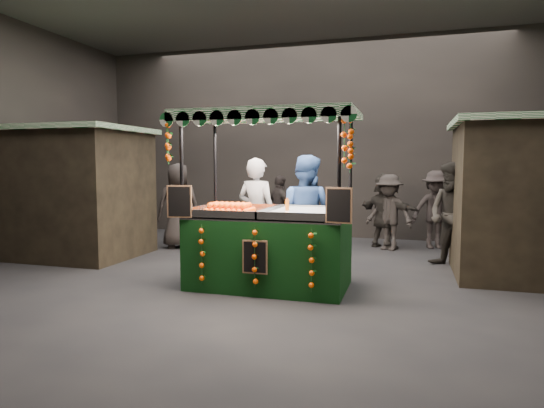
% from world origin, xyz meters
% --- Properties ---
extents(ground, '(12.00, 12.00, 0.00)m').
position_xyz_m(ground, '(0.00, 0.00, 0.00)').
color(ground, black).
rests_on(ground, ground).
extents(market_hall, '(12.10, 10.10, 5.05)m').
position_xyz_m(market_hall, '(0.00, 0.00, 3.38)').
color(market_hall, black).
rests_on(market_hall, ground).
extents(neighbour_stall_left, '(3.00, 2.20, 2.60)m').
position_xyz_m(neighbour_stall_left, '(-4.40, 1.00, 1.31)').
color(neighbour_stall_left, black).
rests_on(neighbour_stall_left, ground).
extents(juice_stall, '(2.72, 1.60, 2.63)m').
position_xyz_m(juice_stall, '(0.24, -0.27, 0.82)').
color(juice_stall, black).
rests_on(juice_stall, ground).
extents(vendor_grey, '(0.79, 0.59, 1.97)m').
position_xyz_m(vendor_grey, '(-0.31, 0.77, 0.99)').
color(vendor_grey, gray).
rests_on(vendor_grey, ground).
extents(vendor_blue, '(1.13, 0.97, 2.02)m').
position_xyz_m(vendor_blue, '(0.58, 0.69, 1.01)').
color(vendor_blue, navy).
rests_on(vendor_blue, ground).
extents(shopper_0, '(0.72, 0.66, 1.65)m').
position_xyz_m(shopper_0, '(-4.16, 2.42, 0.82)').
color(shopper_0, black).
rests_on(shopper_0, ground).
extents(shopper_1, '(1.17, 1.15, 1.91)m').
position_xyz_m(shopper_1, '(3.00, 1.92, 0.95)').
color(shopper_1, black).
rests_on(shopper_1, ground).
extents(shopper_2, '(0.97, 0.91, 1.61)m').
position_xyz_m(shopper_2, '(-0.66, 3.59, 0.81)').
color(shopper_2, '#2A2322').
rests_on(shopper_2, ground).
extents(shopper_3, '(1.27, 0.99, 1.73)m').
position_xyz_m(shopper_3, '(2.81, 3.97, 0.86)').
color(shopper_3, '#282221').
rests_on(shopper_3, ground).
extents(shopper_4, '(1.11, 1.01, 1.90)m').
position_xyz_m(shopper_4, '(-2.70, 2.42, 0.95)').
color(shopper_4, black).
rests_on(shopper_4, ground).
extents(shopper_5, '(1.52, 1.35, 1.67)m').
position_xyz_m(shopper_5, '(1.72, 3.71, 0.84)').
color(shopper_5, black).
rests_on(shopper_5, ground).
extents(shopper_6, '(0.43, 0.59, 1.51)m').
position_xyz_m(shopper_6, '(-0.07, 3.73, 0.75)').
color(shopper_6, '#2E2825').
rests_on(shopper_6, ground).
extents(shopper_7, '(1.22, 1.00, 1.65)m').
position_xyz_m(shopper_7, '(1.83, 3.46, 0.83)').
color(shopper_7, black).
rests_on(shopper_7, ground).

